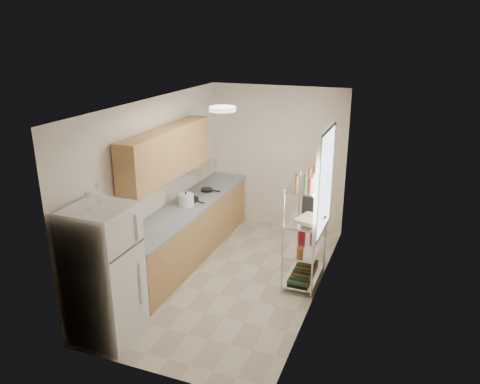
# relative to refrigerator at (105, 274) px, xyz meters

# --- Properties ---
(room) EXTENTS (2.52, 4.42, 2.62)m
(room) POSITION_rel_refrigerator_xyz_m (0.87, 1.80, 0.47)
(room) COLOR beige
(room) RESTS_ON ground
(counter_run) EXTENTS (0.63, 3.51, 0.90)m
(counter_run) POSITION_rel_refrigerator_xyz_m (-0.05, 2.24, -0.38)
(counter_run) COLOR tan
(counter_run) RESTS_ON ground
(upper_cabinets) EXTENTS (0.33, 2.20, 0.72)m
(upper_cabinets) POSITION_rel_refrigerator_xyz_m (-0.18, 1.90, 0.98)
(upper_cabinets) COLOR tan
(upper_cabinets) RESTS_ON room
(range_hood) EXTENTS (0.50, 0.60, 0.12)m
(range_hood) POSITION_rel_refrigerator_xyz_m (-0.13, 2.70, 0.56)
(range_hood) COLOR #B7BABC
(range_hood) RESTS_ON room
(window) EXTENTS (0.06, 1.00, 1.46)m
(window) POSITION_rel_refrigerator_xyz_m (2.10, 2.15, 0.72)
(window) COLOR white
(window) RESTS_ON room
(bakers_rack) EXTENTS (0.45, 0.90, 1.73)m
(bakers_rack) POSITION_rel_refrigerator_xyz_m (1.88, 2.10, 0.28)
(bakers_rack) COLOR silver
(bakers_rack) RESTS_ON ground
(ceiling_dome) EXTENTS (0.34, 0.34, 0.05)m
(ceiling_dome) POSITION_rel_refrigerator_xyz_m (0.87, 1.50, 1.74)
(ceiling_dome) COLOR white
(ceiling_dome) RESTS_ON room
(refrigerator) EXTENTS (0.69, 0.69, 1.67)m
(refrigerator) POSITION_rel_refrigerator_xyz_m (0.00, 0.00, 0.00)
(refrigerator) COLOR silver
(refrigerator) RESTS_ON ground
(wine_glass_a) EXTENTS (0.08, 0.08, 0.22)m
(wine_glass_a) POSITION_rel_refrigerator_xyz_m (-0.08, 0.14, 0.94)
(wine_glass_a) COLOR silver
(wine_glass_a) RESTS_ON refrigerator
(wine_glass_b) EXTENTS (0.07, 0.07, 0.20)m
(wine_glass_b) POSITION_rel_refrigerator_xyz_m (-0.05, -0.08, 0.93)
(wine_glass_b) COLOR silver
(wine_glass_b) RESTS_ON refrigerator
(rice_cooker) EXTENTS (0.24, 0.24, 0.19)m
(rice_cooker) POSITION_rel_refrigerator_xyz_m (-0.05, 2.18, 0.16)
(rice_cooker) COLOR silver
(rice_cooker) RESTS_ON counter_run
(frying_pan_large) EXTENTS (0.33, 0.33, 0.05)m
(frying_pan_large) POSITION_rel_refrigerator_xyz_m (-0.09, 2.40, 0.09)
(frying_pan_large) COLOR black
(frying_pan_large) RESTS_ON counter_run
(frying_pan_small) EXTENTS (0.21, 0.21, 0.04)m
(frying_pan_small) POSITION_rel_refrigerator_xyz_m (-0.05, 2.92, 0.09)
(frying_pan_small) COLOR black
(frying_pan_small) RESTS_ON counter_run
(cutting_board) EXTENTS (0.40, 0.46, 0.03)m
(cutting_board) POSITION_rel_refrigerator_xyz_m (1.94, 2.05, 0.19)
(cutting_board) COLOR tan
(cutting_board) RESTS_ON bakers_rack
(espresso_machine) EXTENTS (0.23, 0.30, 0.31)m
(espresso_machine) POSITION_rel_refrigerator_xyz_m (1.87, 2.43, 0.33)
(espresso_machine) COLOR black
(espresso_machine) RESTS_ON bakers_rack
(storage_bag) EXTENTS (0.13, 0.16, 0.17)m
(storage_bag) POSITION_rel_refrigerator_xyz_m (1.75, 2.43, -0.19)
(storage_bag) COLOR maroon
(storage_bag) RESTS_ON bakers_rack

